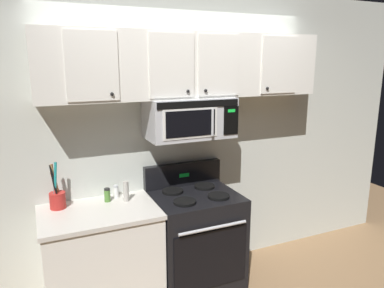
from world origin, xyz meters
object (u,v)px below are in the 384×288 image
at_px(stove_range, 195,239).
at_px(over_range_microwave, 190,118).
at_px(spice_jar, 107,195).
at_px(utensil_crock_red, 57,197).
at_px(pepper_mill, 126,191).
at_px(salt_shaker, 116,191).

relative_size(stove_range, over_range_microwave, 1.47).
distance_m(over_range_microwave, spice_jar, 0.97).
relative_size(stove_range, utensil_crock_red, 2.90).
relative_size(utensil_crock_red, pepper_mill, 2.21).
bearing_deg(stove_range, spice_jar, 167.79).
height_order(salt_shaker, pepper_mill, pepper_mill).
bearing_deg(utensil_crock_red, spice_jar, -2.79).
distance_m(salt_shaker, pepper_mill, 0.14).
height_order(stove_range, pepper_mill, stove_range).
bearing_deg(salt_shaker, stove_range, -19.19).
bearing_deg(utensil_crock_red, pepper_mill, -8.11).
bearing_deg(salt_shaker, utensil_crock_red, -174.36).
bearing_deg(spice_jar, stove_range, -12.21).
relative_size(utensil_crock_red, salt_shaker, 3.57).
bearing_deg(spice_jar, over_range_microwave, -3.40).
height_order(utensil_crock_red, spice_jar, utensil_crock_red).
xyz_separation_m(pepper_mill, spice_jar, (-0.15, 0.06, -0.03)).
distance_m(stove_range, spice_jar, 0.90).
xyz_separation_m(utensil_crock_red, salt_shaker, (0.48, 0.05, -0.04)).
bearing_deg(over_range_microwave, pepper_mill, -178.65).
distance_m(stove_range, pepper_mill, 0.80).
xyz_separation_m(stove_range, over_range_microwave, (-0.00, 0.12, 1.11)).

